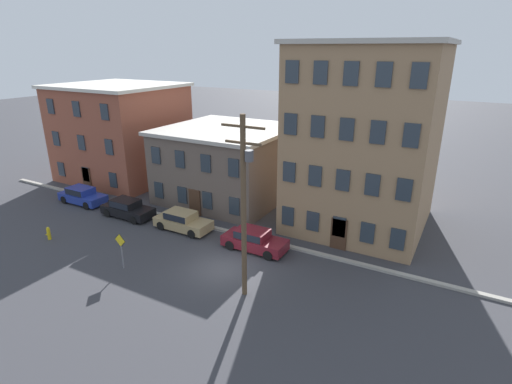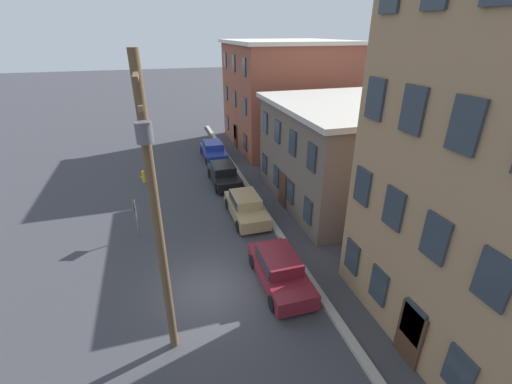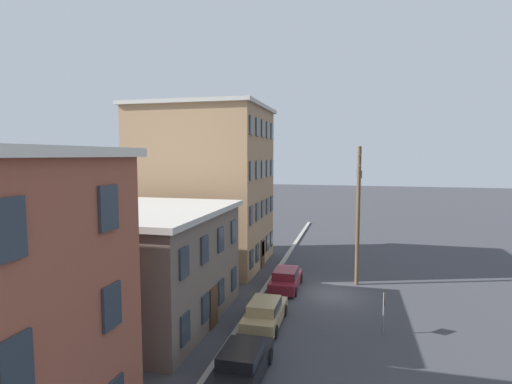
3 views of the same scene
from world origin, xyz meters
name	(u,v)px [view 3 (image 3 of 3)]	position (x,y,z in m)	size (l,w,h in m)	color
ground_plane	(331,294)	(0.00, 0.00, 0.00)	(200.00, 200.00, 0.00)	#38383D
kerb_strip	(266,288)	(0.00, 4.50, 0.08)	(56.00, 0.36, 0.16)	#9E998E
apartment_midblock	(131,263)	(-6.70, 10.91, 3.21)	(10.57, 10.35, 6.39)	#66564C
apartment_far	(205,186)	(5.34, 11.03, 6.73)	(9.92, 10.59, 13.43)	#9E7A56
car_black	(242,362)	(-11.34, 3.06, 0.75)	(4.40, 1.92, 1.43)	black
car_tan	(265,312)	(-5.88, 3.28, 0.75)	(4.40, 1.92, 1.43)	tan
car_maroon	(286,278)	(0.36, 3.15, 0.75)	(4.40, 1.92, 1.43)	maroon
caution_sign	(384,305)	(-5.49, -2.98, 1.57)	(0.88, 0.08, 2.38)	slate
utility_pole	(358,208)	(2.52, -1.67, 5.58)	(2.40, 0.44, 9.96)	brown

